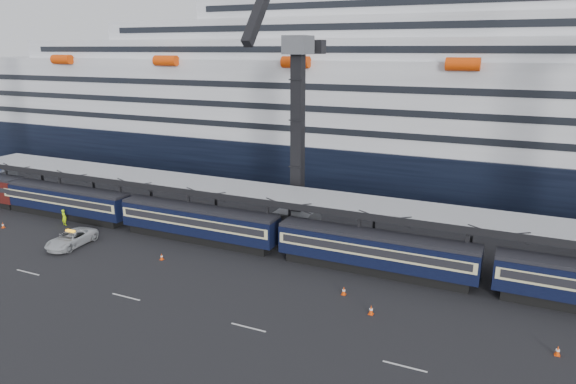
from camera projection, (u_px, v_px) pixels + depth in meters
ground at (444, 343)px, 37.16m from camera, size 260.00×260.00×0.00m
train at (411, 256)px, 47.19m from camera, size 133.05×3.00×4.05m
canopy at (471, 219)px, 48.00m from camera, size 130.00×6.25×5.53m
cruise_ship at (491, 108)px, 74.50m from camera, size 214.09×28.84×34.00m
crane_dark_near at (296, 128)px, 58.25m from camera, size 4.50×17.75×35.08m
pickup_truck at (71, 239)px, 55.33m from camera, size 3.14×6.13×1.66m
worker at (64, 217)px, 61.84m from camera, size 0.78×0.57×1.98m
traffic_cone_a at (3, 225)px, 61.04m from camera, size 0.35×0.35×0.71m
traffic_cone_b at (162, 256)px, 51.82m from camera, size 0.35×0.35×0.70m
traffic_cone_c at (344, 291)px, 44.45m from camera, size 0.39×0.39×0.78m
traffic_cone_d at (371, 310)px, 41.16m from camera, size 0.41×0.41×0.81m
traffic_cone_e at (558, 351)px, 35.64m from camera, size 0.38×0.38×0.76m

